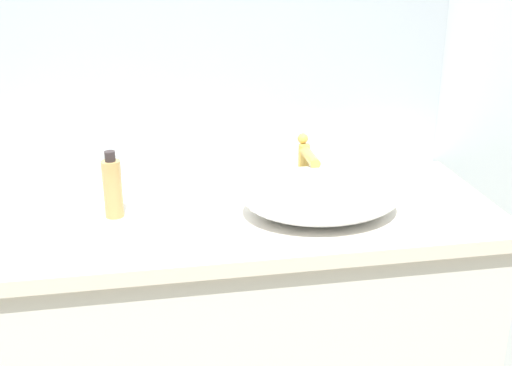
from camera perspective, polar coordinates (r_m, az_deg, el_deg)
The scene contains 5 objects.
bathroom_wall_rear at distance 1.79m, azimuth -10.16°, elevation 14.64°, with size 6.00×0.06×2.60m, color silver.
vanity_counter at distance 1.82m, azimuth -5.16°, elevation -14.88°, with size 1.54×0.53×0.84m.
sink_basin at distance 1.60m, azimuth 5.77°, elevation -1.01°, with size 0.39×0.30×0.10m, color silver.
faucet at distance 1.73m, azimuth 4.38°, elevation 2.02°, with size 0.03×0.15×0.15m.
lotion_bottle at distance 1.60m, azimuth -12.42°, elevation -0.38°, with size 0.05×0.05×0.17m.
Camera 1 is at (-0.01, -1.05, 1.50)m, focal length 45.79 mm.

